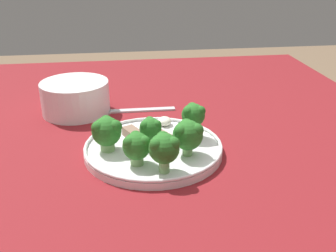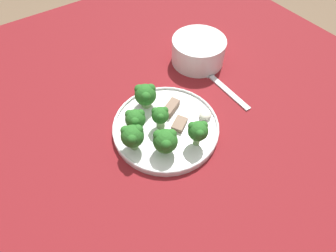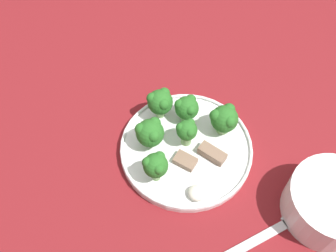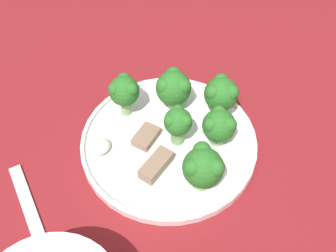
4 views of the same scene
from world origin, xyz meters
TOP-DOWN VIEW (x-y plane):
  - ground_plane at (0.00, 0.00)m, footprint 8.00×8.00m
  - table at (0.00, 0.00)m, footprint 1.32×1.17m
  - dinner_plate at (0.02, -0.06)m, footprint 0.24×0.24m
  - fork at (0.22, -0.03)m, footprint 0.02×0.21m
  - cream_bowl at (0.23, 0.08)m, footprint 0.14×0.14m
  - broccoli_floret_near_rim_left at (0.02, 0.02)m, footprint 0.05×0.05m
  - broccoli_floret_center_left at (0.01, -0.06)m, footprint 0.04×0.04m
  - broccoli_floret_back_left at (-0.03, -0.03)m, footprint 0.05×0.04m
  - broccoli_floret_front_left at (-0.01, -0.12)m, footprint 0.05×0.05m
  - broccoli_floret_center_back at (-0.06, -0.07)m, footprint 0.05×0.05m
  - broccoli_floret_mid_cluster at (0.05, -0.14)m, footprint 0.04×0.04m
  - meat_slice_front_slice at (0.06, -0.03)m, footprint 0.05×0.04m
  - meat_slice_middle_slice at (0.05, -0.08)m, footprint 0.05×0.04m
  - sauce_dollop at (0.11, -0.09)m, footprint 0.03×0.03m

SIDE VIEW (x-z plane):
  - ground_plane at x=0.00m, z-range 0.00..0.00m
  - table at x=0.00m, z-range 0.30..1.08m
  - fork at x=0.22m, z-range 0.78..0.78m
  - dinner_plate at x=0.02m, z-range 0.78..0.79m
  - meat_slice_middle_slice at x=0.05m, z-range 0.79..0.80m
  - sauce_dollop at x=0.11m, z-range 0.79..0.81m
  - meat_slice_front_slice at x=0.06m, z-range 0.79..0.81m
  - cream_bowl at x=0.23m, z-range 0.77..0.84m
  - broccoli_floret_back_left at x=-0.03m, z-range 0.79..0.85m
  - broccoli_floret_near_rim_left at x=0.02m, z-range 0.79..0.85m
  - broccoli_floret_front_left at x=-0.01m, z-range 0.80..0.86m
  - broccoli_floret_center_left at x=0.01m, z-range 0.80..0.86m
  - broccoli_floret_center_back at x=-0.06m, z-range 0.80..0.86m
  - broccoli_floret_mid_cluster at x=0.05m, z-range 0.80..0.86m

